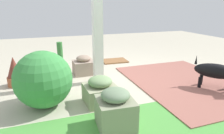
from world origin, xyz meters
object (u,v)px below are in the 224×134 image
at_px(round_shrub, 43,79).
at_px(terracotta_pot_spiky, 15,72).
at_px(porch_pillar, 97,12).
at_px(stone_planter_mid, 100,91).
at_px(dog, 220,71).
at_px(stone_planter_nearest, 84,66).
at_px(terracotta_pot_tall, 61,60).
at_px(stone_planter_far, 115,109).
at_px(doormat, 115,61).

xyz_separation_m(round_shrub, terracotta_pot_spiky, (0.46, -0.93, -0.14)).
distance_m(porch_pillar, stone_planter_mid, 1.34).
bearing_deg(dog, round_shrub, -7.94).
distance_m(stone_planter_nearest, terracotta_pot_tall, 0.59).
distance_m(stone_planter_nearest, stone_planter_far, 1.94).
height_order(terracotta_pot_spiky, terracotta_pot_tall, terracotta_pot_tall).
xyz_separation_m(porch_pillar, stone_planter_nearest, (0.16, -0.52, -1.06)).
distance_m(terracotta_pot_tall, dog, 3.01).
xyz_separation_m(terracotta_pot_spiky, terracotta_pot_tall, (-0.83, -0.64, -0.03)).
relative_size(stone_planter_mid, doormat, 0.75).
relative_size(porch_pillar, stone_planter_far, 5.29).
bearing_deg(stone_planter_mid, stone_planter_far, 89.51).
xyz_separation_m(stone_planter_far, round_shrub, (0.73, -0.78, 0.17)).
bearing_deg(terracotta_pot_tall, round_shrub, 76.79).
height_order(terracotta_pot_spiky, dog, dog).
height_order(stone_planter_mid, doormat, stone_planter_mid).
height_order(round_shrub, doormat, round_shrub).
height_order(round_shrub, dog, round_shrub).
bearing_deg(stone_planter_far, porch_pillar, -98.23).
bearing_deg(porch_pillar, stone_planter_mid, 76.03).
relative_size(porch_pillar, stone_planter_mid, 5.43).
bearing_deg(stone_planter_nearest, terracotta_pot_spiky, 10.22).
relative_size(porch_pillar, dog, 3.47).
xyz_separation_m(stone_planter_far, terracotta_pot_spiky, (1.19, -1.72, 0.03)).
relative_size(porch_pillar, terracotta_pot_spiky, 4.79).
bearing_deg(terracotta_pot_tall, stone_planter_far, 98.74).
distance_m(terracotta_pot_spiky, dog, 3.39).
bearing_deg(stone_planter_far, doormat, -110.07).
bearing_deg(terracotta_pot_spiky, terracotta_pot_tall, -142.23).
xyz_separation_m(round_shrub, doormat, (-1.69, -1.84, -0.37)).
relative_size(stone_planter_nearest, stone_planter_far, 0.90).
bearing_deg(stone_planter_nearest, stone_planter_mid, 88.14).
relative_size(dog, doormat, 1.17).
height_order(stone_planter_nearest, terracotta_pot_tall, terracotta_pot_tall).
bearing_deg(porch_pillar, doormat, -122.12).
relative_size(terracotta_pot_spiky, terracotta_pot_tall, 0.85).
bearing_deg(porch_pillar, round_shrub, 34.33).
relative_size(stone_planter_far, dog, 0.66).
height_order(porch_pillar, dog, porch_pillar).
bearing_deg(stone_planter_mid, dog, 173.91).
xyz_separation_m(dog, doormat, (0.98, -2.21, -0.31)).
relative_size(stone_planter_nearest, terracotta_pot_spiky, 0.82).
bearing_deg(porch_pillar, stone_planter_far, 81.77).
bearing_deg(stone_planter_mid, stone_planter_nearest, -91.86).
bearing_deg(round_shrub, stone_planter_far, 133.03).
xyz_separation_m(terracotta_pot_tall, doormat, (-1.32, -0.26, -0.20)).
xyz_separation_m(terracotta_pot_tall, dog, (-2.30, 1.95, 0.10)).
height_order(stone_planter_mid, dog, dog).
xyz_separation_m(terracotta_pot_spiky, dog, (-3.12, 1.31, 0.08)).
xyz_separation_m(stone_planter_mid, terracotta_pot_tall, (0.37, -1.74, 0.04)).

